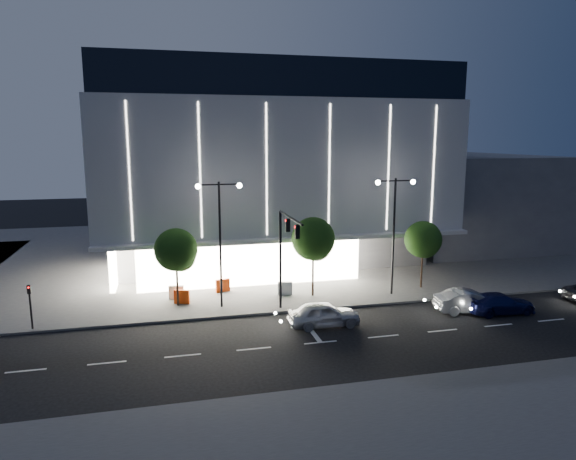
# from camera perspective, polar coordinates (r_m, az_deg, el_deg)

# --- Properties ---
(ground) EXTENTS (160.00, 160.00, 0.00)m
(ground) POSITION_cam_1_polar(r_m,az_deg,el_deg) (31.95, -0.68, -11.70)
(ground) COLOR black
(ground) RESTS_ON ground
(sidewalk_museum) EXTENTS (70.00, 40.00, 0.15)m
(sidewalk_museum) POSITION_cam_1_polar(r_m,az_deg,el_deg) (55.43, -1.18, -2.13)
(sidewalk_museum) COLOR #474747
(sidewalk_museum) RESTS_ON ground
(sidewalk_near) EXTENTS (70.00, 10.00, 0.15)m
(sidewalk_near) POSITION_cam_1_polar(r_m,az_deg,el_deg) (23.67, 19.23, -20.44)
(sidewalk_near) COLOR #474747
(sidewalk_near) RESTS_ON ground
(museum) EXTENTS (30.00, 25.80, 18.00)m
(museum) POSITION_cam_1_polar(r_m,az_deg,el_deg) (52.16, -3.00, 7.29)
(museum) COLOR #4C4C51
(museum) RESTS_ON ground
(annex_building) EXTENTS (16.00, 20.00, 10.00)m
(annex_building) POSITION_cam_1_polar(r_m,az_deg,el_deg) (62.52, 17.98, 3.36)
(annex_building) COLOR #4C4C51
(annex_building) RESTS_ON ground
(traffic_mast) EXTENTS (0.33, 5.89, 7.07)m
(traffic_mast) POSITION_cam_1_polar(r_m,az_deg,el_deg) (33.83, -0.31, -1.55)
(traffic_mast) COLOR black
(traffic_mast) RESTS_ON ground
(street_lamp_west) EXTENTS (3.16, 0.36, 9.00)m
(street_lamp_west) POSITION_cam_1_polar(r_m,az_deg,el_deg) (35.59, -7.58, 0.47)
(street_lamp_west) COLOR black
(street_lamp_west) RESTS_ON ground
(street_lamp_east) EXTENTS (3.16, 0.36, 9.00)m
(street_lamp_east) POSITION_cam_1_polar(r_m,az_deg,el_deg) (39.10, 11.72, 1.22)
(street_lamp_east) COLOR black
(street_lamp_east) RESTS_ON ground
(ped_signal_far) EXTENTS (0.22, 0.24, 3.00)m
(ped_signal_far) POSITION_cam_1_polar(r_m,az_deg,el_deg) (35.87, -26.73, -7.16)
(ped_signal_far) COLOR black
(ped_signal_far) RESTS_ON ground
(tree_left) EXTENTS (3.02, 3.02, 5.72)m
(tree_left) POSITION_cam_1_polar(r_m,az_deg,el_deg) (36.78, -12.30, -2.41)
(tree_left) COLOR black
(tree_left) RESTS_ON ground
(tree_mid) EXTENTS (3.25, 3.25, 6.15)m
(tree_mid) POSITION_cam_1_polar(r_m,az_deg,el_deg) (38.22, 2.84, -1.26)
(tree_mid) COLOR black
(tree_mid) RESTS_ON ground
(tree_right) EXTENTS (2.91, 2.91, 5.51)m
(tree_right) POSITION_cam_1_polar(r_m,az_deg,el_deg) (41.71, 14.79, -1.24)
(tree_right) COLOR black
(tree_right) RESTS_ON ground
(car_lead) EXTENTS (4.67, 1.95, 1.58)m
(car_lead) POSITION_cam_1_polar(r_m,az_deg,el_deg) (33.34, 4.03, -9.32)
(car_lead) COLOR #B4B6BC
(car_lead) RESTS_ON ground
(car_second) EXTENTS (4.97, 2.28, 1.58)m
(car_second) POSITION_cam_1_polar(r_m,az_deg,el_deg) (37.95, 19.56, -7.46)
(car_second) COLOR #ABAFB3
(car_second) RESTS_ON ground
(car_third) EXTENTS (4.92, 2.12, 1.41)m
(car_third) POSITION_cam_1_polar(r_m,az_deg,el_deg) (38.49, 22.48, -7.53)
(car_third) COLOR #14174C
(car_third) RESTS_ON ground
(barrier_a) EXTENTS (1.12, 0.59, 1.00)m
(barrier_a) POSITION_cam_1_polar(r_m,az_deg,el_deg) (37.97, -11.72, -7.28)
(barrier_a) COLOR #F1440D
(barrier_a) RESTS_ON sidewalk_museum
(barrier_b) EXTENTS (1.12, 0.40, 1.00)m
(barrier_b) POSITION_cam_1_polar(r_m,az_deg,el_deg) (39.14, -12.31, -6.77)
(barrier_b) COLOR white
(barrier_b) RESTS_ON sidewalk_museum
(barrier_c) EXTENTS (1.13, 0.49, 1.00)m
(barrier_c) POSITION_cam_1_polar(r_m,az_deg,el_deg) (40.26, -7.27, -6.13)
(barrier_c) COLOR red
(barrier_c) RESTS_ON sidewalk_museum
(barrier_d) EXTENTS (1.13, 0.45, 1.00)m
(barrier_d) POSITION_cam_1_polar(r_m,az_deg,el_deg) (39.21, -0.33, -6.50)
(barrier_d) COLOR silver
(barrier_d) RESTS_ON sidewalk_museum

